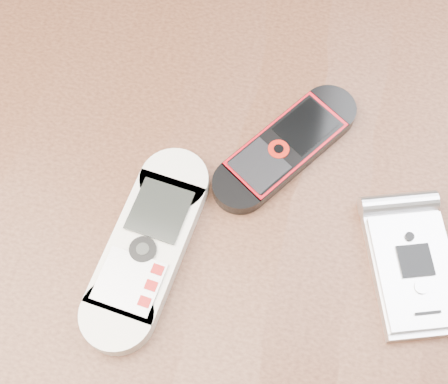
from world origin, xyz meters
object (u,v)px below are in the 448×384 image
(table, at_px, (219,243))
(motorola_razr, at_px, (414,268))
(nokia_white, at_px, (147,246))
(nokia_black_red, at_px, (286,147))

(table, xyz_separation_m, motorola_razr, (0.15, -0.03, 0.11))
(nokia_white, height_order, motorola_razr, same)
(table, relative_size, motorola_razr, 10.87)
(table, distance_m, nokia_black_red, 0.13)
(nokia_black_red, bearing_deg, motorola_razr, -1.31)
(nokia_white, bearing_deg, motorola_razr, 14.45)
(nokia_white, distance_m, motorola_razr, 0.19)
(nokia_black_red, bearing_deg, table, -96.40)
(motorola_razr, bearing_deg, nokia_black_red, 125.56)
(table, bearing_deg, motorola_razr, -11.04)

